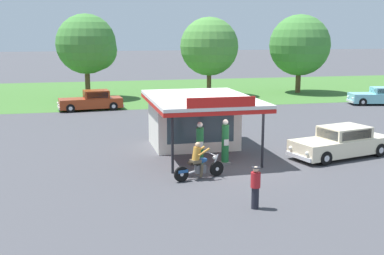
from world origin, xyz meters
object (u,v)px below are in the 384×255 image
object	(u,v)px
motorcycle_with_rider	(199,164)
parked_car_back_row_centre_right	(192,103)
gas_pump_nearside	(200,146)
featured_classic_sedan	(341,143)
parked_car_back_row_centre_left	(379,97)
parked_car_back_row_far_right	(92,101)
bystander_leaning_by_kiosk	(255,186)
gas_pump_offside	(225,144)

from	to	relation	value
motorcycle_with_rider	parked_car_back_row_centre_right	xyz separation A→B (m)	(3.74, 17.40, 0.01)
gas_pump_nearside	motorcycle_with_rider	bearing A→B (deg)	-105.48
gas_pump_nearside	motorcycle_with_rider	distance (m)	2.12
gas_pump_nearside	featured_classic_sedan	size ratio (longest dim) A/B	0.36
gas_pump_nearside	parked_car_back_row_centre_left	distance (m)	24.90
gas_pump_nearside	parked_car_back_row_centre_right	bearing A→B (deg)	78.31
motorcycle_with_rider	parked_car_back_row_far_right	world-z (taller)	motorcycle_with_rider
bystander_leaning_by_kiosk	featured_classic_sedan	bearing A→B (deg)	41.49
motorcycle_with_rider	parked_car_back_row_far_right	bearing A→B (deg)	100.77
gas_pump_offside	parked_car_back_row_centre_right	size ratio (longest dim) A/B	0.39
gas_pump_offside	motorcycle_with_rider	world-z (taller)	gas_pump_offside
gas_pump_offside	parked_car_back_row_centre_right	distance (m)	15.50
parked_car_back_row_centre_right	gas_pump_offside	bearing A→B (deg)	-97.32
gas_pump_offside	parked_car_back_row_centre_left	size ratio (longest dim) A/B	0.42
gas_pump_offside	bystander_leaning_by_kiosk	size ratio (longest dim) A/B	1.39
parked_car_back_row_centre_left	bystander_leaning_by_kiosk	world-z (taller)	bystander_leaning_by_kiosk
gas_pump_nearside	gas_pump_offside	distance (m)	1.21
featured_classic_sedan	parked_car_back_row_far_right	world-z (taller)	parked_car_back_row_far_right
featured_classic_sedan	parked_car_back_row_centre_right	world-z (taller)	featured_classic_sedan
gas_pump_nearside	parked_car_back_row_centre_left	xyz separation A→B (m)	(19.53, 15.44, -0.26)
parked_car_back_row_far_right	bystander_leaning_by_kiosk	xyz separation A→B (m)	(4.87, -23.77, 0.11)
gas_pump_nearside	parked_car_back_row_far_right	bearing A→B (deg)	103.66
featured_classic_sedan	bystander_leaning_by_kiosk	bearing A→B (deg)	-138.51
parked_car_back_row_centre_left	parked_car_back_row_centre_right	size ratio (longest dim) A/B	0.94
motorcycle_with_rider	bystander_leaning_by_kiosk	size ratio (longest dim) A/B	1.50
parked_car_back_row_centre_left	gas_pump_offside	bearing A→B (deg)	-139.88
parked_car_back_row_far_right	bystander_leaning_by_kiosk	world-z (taller)	parked_car_back_row_far_right
gas_pump_nearside	bystander_leaning_by_kiosk	xyz separation A→B (m)	(0.52, -5.84, -0.13)
motorcycle_with_rider	bystander_leaning_by_kiosk	xyz separation A→B (m)	(1.08, -3.82, 0.15)
parked_car_back_row_centre_right	parked_car_back_row_centre_left	bearing A→B (deg)	0.24
featured_classic_sedan	parked_car_back_row_centre_left	distance (m)	19.76
motorcycle_with_rider	bystander_leaning_by_kiosk	world-z (taller)	motorcycle_with_rider
bystander_leaning_by_kiosk	gas_pump_nearside	bearing A→B (deg)	95.04
gas_pump_nearside	parked_car_back_row_centre_left	world-z (taller)	gas_pump_nearside
parked_car_back_row_centre_left	parked_car_back_row_far_right	size ratio (longest dim) A/B	0.97
gas_pump_offside	parked_car_back_row_centre_left	world-z (taller)	gas_pump_offside
gas_pump_nearside	parked_car_back_row_centre_left	bearing A→B (deg)	38.34
parked_car_back_row_centre_left	parked_car_back_row_centre_right	xyz separation A→B (m)	(-16.35, -0.07, -0.00)
gas_pump_offside	parked_car_back_row_centre_right	xyz separation A→B (m)	(1.97, 15.37, -0.30)
parked_car_back_row_centre_right	parked_car_back_row_far_right	xyz separation A→B (m)	(-7.54, 2.56, 0.03)
parked_car_back_row_centre_right	bystander_leaning_by_kiosk	size ratio (longest dim) A/B	3.56
parked_car_back_row_centre_left	parked_car_back_row_centre_right	world-z (taller)	parked_car_back_row_centre_left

